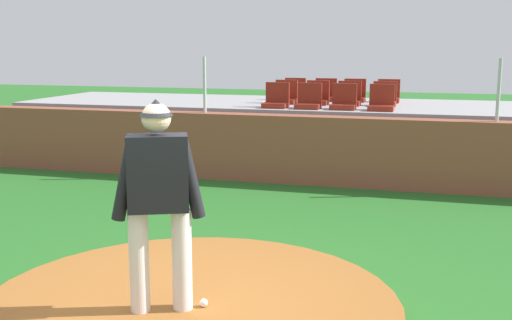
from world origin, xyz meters
TOP-DOWN VIEW (x-y plane):
  - pitchers_mound at (0.00, 0.00)m, footprint 3.79×3.79m
  - pitcher at (-0.17, -0.23)m, footprint 0.77×0.44m
  - baseball at (0.16, -0.08)m, footprint 0.07×0.07m
  - brick_barrier at (0.00, 6.25)m, footprint 15.04×0.40m
  - fence_post_left at (-2.16, 6.25)m, footprint 0.06×0.06m
  - fence_post_right at (3.07, 6.25)m, footprint 0.06×0.06m
  - bleacher_platform at (0.00, 8.48)m, footprint 13.73×3.34m
  - stadium_chair_0 at (-1.02, 7.32)m, footprint 0.48×0.44m
  - stadium_chair_1 at (-0.35, 7.31)m, footprint 0.48×0.44m
  - stadium_chair_2 at (0.34, 7.34)m, footprint 0.48×0.44m
  - stadium_chair_3 at (1.07, 7.32)m, footprint 0.48×0.44m
  - stadium_chair_4 at (-1.04, 8.25)m, footprint 0.48×0.44m
  - stadium_chair_5 at (-0.35, 8.21)m, footprint 0.48×0.44m
  - stadium_chair_6 at (0.33, 8.20)m, footprint 0.48×0.44m
  - stadium_chair_7 at (1.05, 8.25)m, footprint 0.48×0.44m
  - stadium_chair_8 at (-1.03, 9.09)m, footprint 0.48×0.44m
  - stadium_chair_9 at (-0.32, 9.11)m, footprint 0.48×0.44m
  - stadium_chair_10 at (0.33, 9.11)m, footprint 0.48×0.44m
  - stadium_chair_11 at (1.07, 9.13)m, footprint 0.48×0.44m

SIDE VIEW (x-z plane):
  - pitchers_mound at x=0.00m, z-range 0.00..0.27m
  - baseball at x=0.16m, z-range 0.27..0.34m
  - brick_barrier at x=0.00m, z-range 0.00..1.26m
  - bleacher_platform at x=0.00m, z-range 0.00..1.29m
  - pitcher at x=-0.17m, z-range 0.42..2.24m
  - stadium_chair_0 at x=-1.02m, z-range 1.20..1.70m
  - stadium_chair_1 at x=-0.35m, z-range 1.20..1.70m
  - stadium_chair_2 at x=0.34m, z-range 1.20..1.70m
  - stadium_chair_3 at x=1.07m, z-range 1.20..1.70m
  - stadium_chair_4 at x=-1.04m, z-range 1.20..1.70m
  - stadium_chair_5 at x=-0.35m, z-range 1.20..1.70m
  - stadium_chair_6 at x=0.33m, z-range 1.20..1.70m
  - stadium_chair_7 at x=1.05m, z-range 1.20..1.70m
  - stadium_chair_8 at x=-1.03m, z-range 1.20..1.70m
  - stadium_chair_9 at x=-0.32m, z-range 1.20..1.70m
  - stadium_chair_10 at x=0.33m, z-range 1.20..1.70m
  - stadium_chair_11 at x=1.07m, z-range 1.20..1.70m
  - fence_post_left at x=-2.16m, z-range 1.26..2.32m
  - fence_post_right at x=3.07m, z-range 1.26..2.32m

